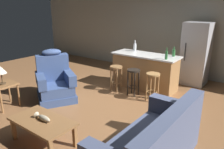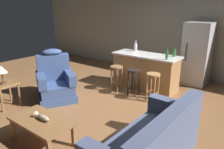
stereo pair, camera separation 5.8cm
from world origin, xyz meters
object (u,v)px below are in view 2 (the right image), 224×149
(table_lamp, at_px, (1,70))
(bottle_wine_dark, at_px, (174,53))
(bar_stool_right, at_px, (153,82))
(fish_figurine, at_px, (42,117))
(kitchen_island, at_px, (145,71))
(refrigerator, at_px, (197,54))
(coffee_table, at_px, (42,123))
(end_table, at_px, (5,87))
(bar_stool_left, at_px, (117,74))
(bottle_tall_green, at_px, (136,47))
(bottle_short_amber, at_px, (167,55))
(recliner_near_lamp, at_px, (56,82))
(couch, at_px, (151,146))
(bar_stool_middle, at_px, (134,78))

(table_lamp, distance_m, bottle_wine_dark, 4.07)
(bar_stool_right, distance_m, bottle_wine_dark, 1.03)
(fish_figurine, distance_m, kitchen_island, 3.25)
(fish_figurine, xyz_separation_m, refrigerator, (1.04, 4.45, 0.42))
(coffee_table, distance_m, kitchen_island, 3.26)
(end_table, height_order, bar_stool_left, bar_stool_left)
(end_table, distance_m, kitchen_island, 3.48)
(bottle_tall_green, distance_m, bottle_short_amber, 1.21)
(kitchen_island, bearing_deg, recliner_near_lamp, -124.94)
(bar_stool_right, bearing_deg, fish_figurine, -103.77)
(coffee_table, xyz_separation_m, bar_stool_right, (0.65, 2.62, 0.11))
(table_lamp, bearing_deg, end_table, 138.79)
(bottle_tall_green, bearing_deg, couch, -54.58)
(coffee_table, height_order, recliner_near_lamp, recliner_near_lamp)
(bar_stool_left, bearing_deg, bar_stool_right, 0.00)
(coffee_table, xyz_separation_m, table_lamp, (-1.77, 0.30, 0.50))
(end_table, xyz_separation_m, bottle_tall_green, (1.44, 3.14, 0.60))
(kitchen_island, xyz_separation_m, refrigerator, (0.96, 1.20, 0.40))
(bottle_tall_green, bearing_deg, bar_stool_right, -39.63)
(refrigerator, bearing_deg, end_table, -124.74)
(fish_figurine, bearing_deg, kitchen_island, 88.55)
(recliner_near_lamp, xyz_separation_m, bar_stool_middle, (1.39, 1.32, 0.05))
(table_lamp, distance_m, bar_stool_right, 3.38)
(bar_stool_middle, relative_size, bar_stool_right, 1.00)
(end_table, xyz_separation_m, bar_stool_right, (2.46, 2.29, 0.01))
(end_table, height_order, bottle_tall_green, bottle_tall_green)
(kitchen_island, xyz_separation_m, bottle_tall_green, (-0.46, 0.22, 0.59))
(recliner_near_lamp, xyz_separation_m, bar_stool_right, (1.92, 1.32, 0.05))
(table_lamp, xyz_separation_m, kitchen_island, (1.86, 2.95, -0.39))
(end_table, relative_size, bar_stool_right, 0.82)
(table_lamp, xyz_separation_m, refrigerator, (2.82, 4.15, 0.01))
(couch, bearing_deg, table_lamp, 4.95)
(bar_stool_left, distance_m, bottle_short_amber, 1.38)
(couch, bearing_deg, end_table, 4.38)
(fish_figurine, distance_m, bottle_short_amber, 3.19)
(fish_figurine, relative_size, end_table, 0.61)
(table_lamp, height_order, bar_stool_right, table_lamp)
(bottle_short_amber, bearing_deg, bar_stool_right, -104.43)
(bottle_wine_dark, bearing_deg, table_lamp, -128.82)
(recliner_near_lamp, xyz_separation_m, kitchen_island, (1.36, 1.95, 0.06))
(table_lamp, height_order, refrigerator, refrigerator)
(kitchen_island, height_order, bottle_wine_dark, bottle_wine_dark)
(couch, bearing_deg, bar_stool_middle, -51.92)
(couch, distance_m, recliner_near_lamp, 3.06)
(coffee_table, relative_size, bar_stool_left, 1.62)
(recliner_near_lamp, distance_m, refrigerator, 3.94)
(kitchen_island, bearing_deg, bottle_wine_dark, 17.39)
(bar_stool_right, bearing_deg, kitchen_island, 131.58)
(kitchen_island, distance_m, bar_stool_right, 0.84)
(couch, xyz_separation_m, bar_stool_middle, (-1.58, 2.06, 0.13))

